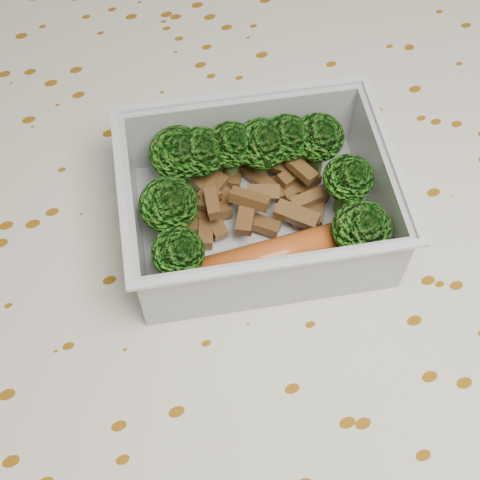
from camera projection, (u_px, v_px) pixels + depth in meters
name	position (u px, v px, depth m)	size (l,w,h in m)	color
dining_table	(243.00, 313.00, 0.51)	(1.40, 0.90, 0.75)	brown
tablecloth	(243.00, 283.00, 0.46)	(1.46, 0.96, 0.19)	beige
lunch_container	(258.00, 208.00, 0.43)	(0.19, 0.16, 0.06)	silver
broccoli_florets	(251.00, 173.00, 0.42)	(0.15, 0.13, 0.05)	#608C3F
meat_pile	(261.00, 197.00, 0.44)	(0.10, 0.07, 0.03)	brown
sausage	(274.00, 257.00, 0.41)	(0.15, 0.03, 0.02)	#B84E1A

